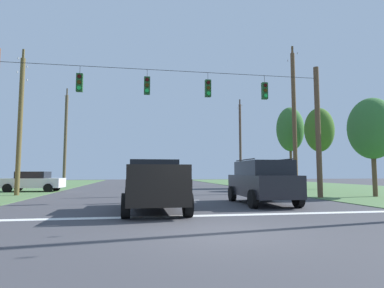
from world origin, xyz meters
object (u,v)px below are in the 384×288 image
at_px(suv_black, 262,181).
at_px(distant_car_crossing_white, 33,181).
at_px(utility_pole_far_right, 240,143).
at_px(utility_pole_mid_left, 20,121).
at_px(tree_roadside_far_right, 319,130).
at_px(tree_roadside_left, 372,129).
at_px(utility_pole_far_left, 65,139).
at_px(overhead_signal_span, 171,120).
at_px(pickup_truck, 154,185).
at_px(utility_pole_mid_right, 294,120).
at_px(tree_roadside_right, 290,130).

bearing_deg(suv_black, distant_car_crossing_white, 138.86).
xyz_separation_m(utility_pole_far_right, utility_pole_mid_left, (-18.77, -12.53, -0.05)).
bearing_deg(distant_car_crossing_white, tree_roadside_far_right, -1.83).
bearing_deg(utility_pole_mid_left, tree_roadside_left, -12.27).
bearing_deg(utility_pole_far_left, tree_roadside_left, -39.20).
height_order(distant_car_crossing_white, tree_roadside_left, tree_roadside_left).
height_order(overhead_signal_span, pickup_truck, overhead_signal_span).
distance_m(overhead_signal_span, utility_pole_far_left, 19.83).
bearing_deg(utility_pole_mid_right, utility_pole_mid_left, 179.51).
bearing_deg(utility_pole_mid_right, tree_roadside_right, 65.36).
distance_m(utility_pole_mid_left, tree_roadside_far_right, 23.11).
xyz_separation_m(overhead_signal_span, tree_roadside_left, (12.25, 0.15, -0.16)).
relative_size(utility_pole_mid_right, utility_pole_far_right, 1.12).
xyz_separation_m(utility_pole_far_left, tree_roadside_far_right, (22.82, -9.39, 0.17)).
xyz_separation_m(overhead_signal_span, tree_roadside_far_right, (13.68, 8.20, 0.82)).
distance_m(pickup_truck, utility_pole_mid_left, 12.88).
xyz_separation_m(distant_car_crossing_white, utility_pole_mid_left, (0.31, -4.13, 3.91)).
xyz_separation_m(overhead_signal_span, utility_pole_far_left, (-9.14, 17.59, 0.65)).
bearing_deg(utility_pole_far_right, distant_car_crossing_white, -156.24).
distance_m(utility_pole_far_left, tree_roadside_left, 27.61).
height_order(suv_black, utility_pole_far_left, utility_pole_far_left).
bearing_deg(utility_pole_mid_right, distant_car_crossing_white, 167.29).
relative_size(utility_pole_far_right, utility_pole_far_left, 0.95).
xyz_separation_m(utility_pole_mid_left, tree_roadside_right, (22.10, 7.20, 0.93)).
xyz_separation_m(overhead_signal_span, pickup_truck, (-1.08, -4.48, -3.29)).
distance_m(utility_pole_far_left, tree_roadside_right, 22.77).
bearing_deg(suv_black, utility_pole_far_left, 122.72).
relative_size(suv_black, utility_pole_mid_left, 0.51).
xyz_separation_m(distant_car_crossing_white, tree_roadside_left, (21.73, -8.79, 3.31)).
bearing_deg(overhead_signal_span, utility_pole_far_right, 61.06).
relative_size(utility_pole_far_left, tree_roadside_far_right, 1.46).
relative_size(utility_pole_mid_left, tree_roadside_left, 1.58).
bearing_deg(utility_pole_mid_left, overhead_signal_span, -27.68).
bearing_deg(tree_roadside_left, utility_pole_mid_left, 167.73).
height_order(suv_black, utility_pole_mid_right, utility_pole_mid_right).
bearing_deg(tree_roadside_left, utility_pole_far_left, 140.80).
distance_m(pickup_truck, tree_roadside_right, 22.13).
height_order(utility_pole_far_right, utility_pole_far_left, utility_pole_far_left).
xyz_separation_m(overhead_signal_span, distant_car_crossing_white, (-9.49, 8.95, -3.47)).
distance_m(utility_pole_mid_right, utility_pole_far_left, 22.73).
xyz_separation_m(utility_pole_far_left, tree_roadside_right, (22.06, -5.58, 0.73)).
distance_m(overhead_signal_span, tree_roadside_far_right, 15.98).
relative_size(suv_black, tree_roadside_far_right, 0.69).
bearing_deg(utility_pole_mid_left, pickup_truck, -48.96).
xyz_separation_m(suv_black, utility_pole_mid_right, (5.59, 7.45, 4.24)).
xyz_separation_m(utility_pole_mid_right, tree_roadside_right, (3.37, 7.36, 0.34)).
distance_m(utility_pole_mid_left, tree_roadside_left, 21.93).
distance_m(tree_roadside_right, tree_roadside_far_right, 3.92).
relative_size(overhead_signal_span, tree_roadside_right, 2.26).
bearing_deg(tree_roadside_far_right, utility_pole_mid_right, -139.34).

